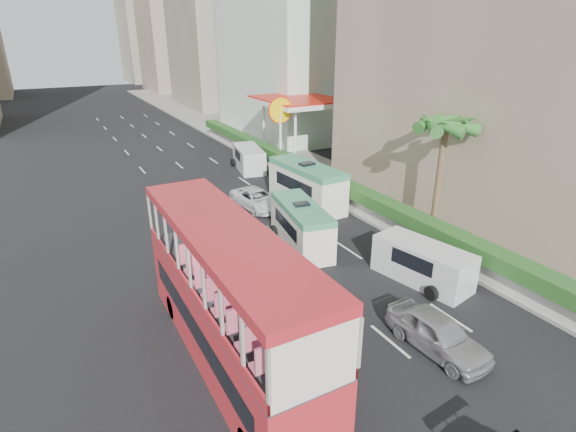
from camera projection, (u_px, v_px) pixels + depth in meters
ground_plane at (365, 312)px, 18.77m from camera, size 200.00×200.00×0.00m
double_decker_bus at (228, 298)px, 15.14m from camera, size 2.50×11.00×5.06m
car_silver_lane_a at (260, 265)px, 22.54m from camera, size 2.34×5.07×1.61m
car_silver_lane_b at (435, 349)px, 16.58m from camera, size 1.88×4.20×1.40m
van_asset at (257, 208)px, 30.02m from camera, size 2.51×4.63×1.23m
minibus_near at (301, 226)px, 24.18m from camera, size 2.71×5.59×2.38m
minibus_far at (307, 185)px, 29.95m from camera, size 2.49×6.45×2.81m
panel_van_near at (422, 263)px, 20.83m from camera, size 2.69×4.83×1.82m
panel_van_far at (249, 159)px, 38.16m from camera, size 2.83×5.03×1.90m
sidewalk at (278, 154)px, 43.05m from camera, size 6.00×120.00×0.18m
kerb_wall at (314, 184)px, 32.65m from camera, size 0.30×44.00×1.00m
hedge at (315, 172)px, 32.33m from camera, size 1.10×44.00×0.70m
palm_tree at (439, 182)px, 24.23m from camera, size 0.36×0.36×6.40m
shell_station at (298, 129)px, 40.87m from camera, size 6.50×8.00×5.50m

